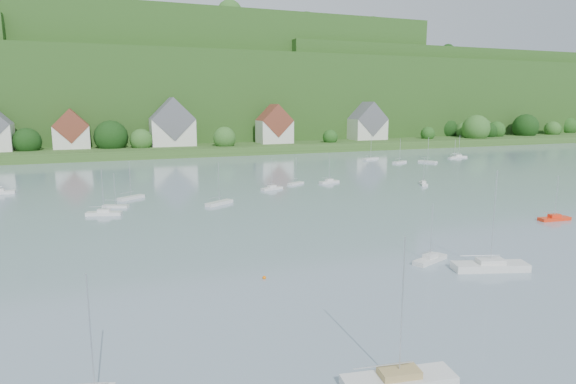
{
  "coord_description": "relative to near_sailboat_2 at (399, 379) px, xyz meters",
  "views": [
    {
      "loc": [
        -20.85,
        -1.14,
        18.76
      ],
      "look_at": [
        8.33,
        75.0,
        4.0
      ],
      "focal_mm": 30.61,
      "sensor_mm": 36.0,
      "label": 1
    }
  ],
  "objects": [
    {
      "name": "forested_ridge",
      "position": [
        3.49,
        244.23,
        22.38
      ],
      "size": [
        620.0,
        181.22,
        69.89
      ],
      "color": "#204516",
      "rests_on": "ground"
    },
    {
      "name": "near_sailboat_4",
      "position": [
        22.98,
        16.27,
        0.03
      ],
      "size": [
        8.79,
        4.79,
        11.44
      ],
      "rotation": [
        0.0,
        0.0,
        -0.3
      ],
      "color": "silver",
      "rests_on": "ground"
    },
    {
      "name": "near_sailboat_3",
      "position": [
        18.41,
        21.16,
        -0.1
      ],
      "size": [
        5.48,
        3.3,
        7.16
      ],
      "rotation": [
        0.0,
        0.0,
        0.37
      ],
      "color": "silver",
      "rests_on": "ground"
    },
    {
      "name": "village_building_4",
      "position": [
        93.1,
        165.66,
        9.08
      ],
      "size": [
        15.0,
        10.4,
        16.5
      ],
      "color": "silver",
      "rests_on": "far_shore_strip"
    },
    {
      "name": "mooring_buoy_3",
      "position": [
        -2.0,
        22.82,
        -0.51
      ],
      "size": [
        0.41,
        0.41,
        0.41
      ],
      "primitive_type": "sphere",
      "color": "orange",
      "rests_on": "ground"
    },
    {
      "name": "village_building_2",
      "position": [
        8.1,
        163.66,
        9.76
      ],
      "size": [
        16.0,
        11.44,
        18.0
      ],
      "color": "silver",
      "rests_on": "far_shore_strip"
    },
    {
      "name": "far_sailboat_cluster",
      "position": [
        8.09,
        91.31,
        -0.13
      ],
      "size": [
        184.25,
        67.66,
        8.71
      ],
      "color": "silver",
      "rests_on": "ground"
    },
    {
      "name": "far_shore_strip",
      "position": [
        3.1,
        175.66,
        0.99
      ],
      "size": [
        600.0,
        60.0,
        3.0
      ],
      "primitive_type": "cube",
      "color": "#32531F",
      "rests_on": "ground"
    },
    {
      "name": "village_building_3",
      "position": [
        48.1,
        161.66,
        8.92
      ],
      "size": [
        13.0,
        10.4,
        15.5
      ],
      "color": "silver",
      "rests_on": "far_shore_strip"
    },
    {
      "name": "near_sailboat_2",
      "position": [
        0.0,
        0.0,
        0.0
      ],
      "size": [
        7.96,
        3.28,
        10.43
      ],
      "rotation": [
        0.0,
        0.0,
        -0.15
      ],
      "color": "silver",
      "rests_on": "ground"
    },
    {
      "name": "near_sailboat_5",
      "position": [
        50.52,
        31.53,
        -0.09
      ],
      "size": [
        5.55,
        2.03,
        7.33
      ],
      "rotation": [
        0.0,
        0.0,
        -0.1
      ],
      "color": "red",
      "rests_on": "ground"
    },
    {
      "name": "village_building_1",
      "position": [
        -26.9,
        164.66,
        8.24
      ],
      "size": [
        12.0,
        9.36,
        14.0
      ],
      "color": "silver",
      "rests_on": "far_shore_strip"
    }
  ]
}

